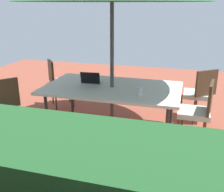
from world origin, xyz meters
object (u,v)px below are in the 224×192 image
at_px(chair_northeast, 8,109).
at_px(chair_southeast, 59,81).
at_px(dining_table, 112,89).
at_px(cup, 139,91).
at_px(chair_southwest, 199,92).
at_px(chair_west, 198,109).
at_px(laptop, 91,81).

relative_size(chair_northeast, chair_southeast, 1.00).
bearing_deg(dining_table, cup, 151.01).
xyz_separation_m(dining_table, chair_southwest, (-1.38, -0.84, -0.18)).
relative_size(chair_northeast, cup, 8.57).
bearing_deg(chair_west, chair_southeast, -99.93).
bearing_deg(chair_northeast, chair_southeast, 40.55).
height_order(dining_table, laptop, laptop).
relative_size(chair_west, chair_southeast, 1.00).
distance_m(chair_southeast, cup, 2.17).
bearing_deg(dining_table, laptop, -11.38).
xyz_separation_m(chair_northeast, laptop, (-0.99, -0.90, 0.27)).
bearing_deg(chair_northeast, chair_west, -33.22).
bearing_deg(laptop, chair_southwest, -161.92).
bearing_deg(chair_west, chair_southwest, -174.36).
relative_size(chair_west, chair_northeast, 1.00).
distance_m(chair_northeast, laptop, 1.36).
distance_m(chair_northeast, chair_southeast, 1.65).
height_order(chair_southwest, chair_west, same).
height_order(chair_northeast, cup, chair_northeast).
relative_size(chair_northeast, laptop, 2.87).
height_order(chair_southwest, laptop, laptop).
height_order(chair_west, chair_northeast, same).
height_order(chair_west, chair_southeast, same).
height_order(chair_west, cup, chair_west).
xyz_separation_m(chair_southwest, chair_west, (0.03, 0.87, 0.00)).
bearing_deg(dining_table, chair_northeast, 31.13).
height_order(chair_west, laptop, laptop).
distance_m(dining_table, chair_southwest, 1.62).
xyz_separation_m(chair_southwest, laptop, (1.75, 0.76, 0.27)).
distance_m(chair_southeast, laptop, 1.26).
bearing_deg(chair_southwest, chair_southeast, -39.15).
bearing_deg(cup, chair_southwest, -128.56).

